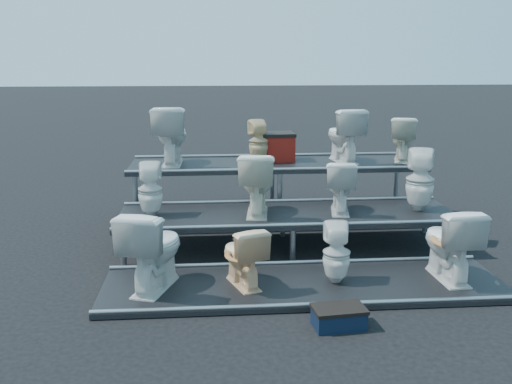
{
  "coord_description": "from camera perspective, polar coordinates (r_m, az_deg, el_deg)",
  "views": [
    {
      "loc": [
        -0.96,
        -6.83,
        2.39
      ],
      "look_at": [
        -0.39,
        0.1,
        0.71
      ],
      "focal_mm": 40.0,
      "sensor_mm": 36.0,
      "label": 1
    }
  ],
  "objects": [
    {
      "name": "tier_mid",
      "position": [
        7.23,
        3.16,
        -3.85
      ],
      "size": [
        4.2,
        1.2,
        0.46
      ],
      "primitive_type": "cube",
      "color": "black",
      "rests_on": "ground"
    },
    {
      "name": "toilet_0",
      "position": [
        5.88,
        -10.24,
        -5.57
      ],
      "size": [
        0.72,
        0.94,
        0.85
      ],
      "primitive_type": "imported",
      "rotation": [
        0.0,
        0.0,
        2.81
      ],
      "color": "silver",
      "rests_on": "tier_front"
    },
    {
      "name": "toilet_1",
      "position": [
        5.89,
        -1.34,
        -6.35
      ],
      "size": [
        0.55,
        0.72,
        0.65
      ],
      "primitive_type": "imported",
      "rotation": [
        0.0,
        0.0,
        3.48
      ],
      "color": "beige",
      "rests_on": "tier_front"
    },
    {
      "name": "toilet_10",
      "position": [
        8.44,
        8.77,
        5.65
      ],
      "size": [
        0.53,
        0.82,
        0.79
      ],
      "primitive_type": "imported",
      "rotation": [
        0.0,
        0.0,
        3.27
      ],
      "color": "silver",
      "rests_on": "tier_back"
    },
    {
      "name": "tier_back",
      "position": [
        8.42,
        1.98,
        0.08
      ],
      "size": [
        4.2,
        1.2,
        0.86
      ],
      "primitive_type": "cube",
      "color": "black",
      "rests_on": "ground"
    },
    {
      "name": "tier_front",
      "position": [
        6.09,
        4.82,
        -9.29
      ],
      "size": [
        4.2,
        1.2,
        0.06
      ],
      "primitive_type": "cube",
      "color": "black",
      "rests_on": "ground"
    },
    {
      "name": "toilet_8",
      "position": [
        8.23,
        -8.52,
        5.62
      ],
      "size": [
        0.5,
        0.84,
        0.84
      ],
      "primitive_type": "imported",
      "rotation": [
        0.0,
        0.0,
        3.09
      ],
      "color": "silver",
      "rests_on": "tier_back"
    },
    {
      "name": "toilet_4",
      "position": [
        7.06,
        -10.53,
        0.23
      ],
      "size": [
        0.31,
        0.31,
        0.66
      ],
      "primitive_type": "imported",
      "rotation": [
        0.0,
        0.0,
        3.17
      ],
      "color": "silver",
      "rests_on": "tier_mid"
    },
    {
      "name": "toilet_5",
      "position": [
        7.03,
        0.07,
        0.9
      ],
      "size": [
        0.52,
        0.81,
        0.78
      ],
      "primitive_type": "imported",
      "rotation": [
        0.0,
        0.0,
        3.03
      ],
      "color": "silver",
      "rests_on": "tier_mid"
    },
    {
      "name": "step_stool",
      "position": [
        5.3,
        8.28,
        -12.43
      ],
      "size": [
        0.48,
        0.32,
        0.16
      ],
      "primitive_type": "cube",
      "rotation": [
        0.0,
        0.0,
        0.1
      ],
      "color": "black",
      "rests_on": "ground"
    },
    {
      "name": "toilet_2",
      "position": [
        6.03,
        8.06,
        -6.06
      ],
      "size": [
        0.32,
        0.33,
        0.64
      ],
      "primitive_type": "imported",
      "rotation": [
        0.0,
        0.0,
        3.02
      ],
      "color": "silver",
      "rests_on": "tier_front"
    },
    {
      "name": "toilet_11",
      "position": [
        8.7,
        14.45,
        5.18
      ],
      "size": [
        0.54,
        0.72,
        0.66
      ],
      "primitive_type": "imported",
      "rotation": [
        0.0,
        0.0,
        2.84
      ],
      "color": "silver",
      "rests_on": "tier_back"
    },
    {
      "name": "red_crate",
      "position": [
        8.49,
        2.01,
        4.4
      ],
      "size": [
        0.53,
        0.43,
        0.37
      ],
      "primitive_type": "cube",
      "rotation": [
        0.0,
        0.0,
        0.06
      ],
      "color": "maroon",
      "rests_on": "tier_back"
    },
    {
      "name": "toilet_9",
      "position": [
        8.25,
        0.25,
        5.06
      ],
      "size": [
        0.33,
        0.33,
        0.62
      ],
      "primitive_type": "imported",
      "rotation": [
        0.0,
        0.0,
        3.31
      ],
      "color": "#CDB382",
      "rests_on": "tier_back"
    },
    {
      "name": "ground",
      "position": [
        7.3,
        3.14,
        -5.58
      ],
      "size": [
        80.0,
        80.0,
        0.0
      ],
      "primitive_type": "plane",
      "color": "black",
      "rests_on": "ground"
    },
    {
      "name": "toilet_3",
      "position": [
        6.37,
        18.78,
        -4.81
      ],
      "size": [
        0.48,
        0.8,
        0.8
      ],
      "primitive_type": "imported",
      "rotation": [
        0.0,
        0.0,
        3.18
      ],
      "color": "silver",
      "rests_on": "tier_front"
    },
    {
      "name": "toilet_7",
      "position": [
        7.49,
        16.09,
        1.16
      ],
      "size": [
        0.45,
        0.46,
        0.78
      ],
      "primitive_type": "imported",
      "rotation": [
        0.0,
        0.0,
        2.81
      ],
      "color": "silver",
      "rests_on": "tier_mid"
    },
    {
      "name": "toilet_6",
      "position": [
        7.2,
        8.42,
        0.59
      ],
      "size": [
        0.48,
        0.71,
        0.67
      ],
      "primitive_type": "imported",
      "rotation": [
        0.0,
        0.0,
        2.96
      ],
      "color": "silver",
      "rests_on": "tier_mid"
    }
  ]
}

